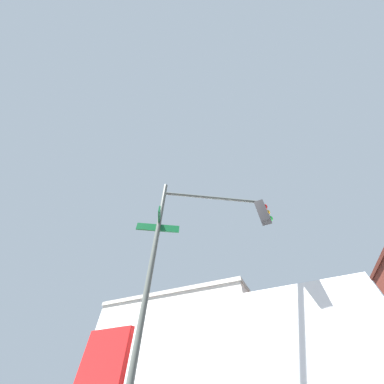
# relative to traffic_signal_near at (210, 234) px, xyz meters

# --- Properties ---
(traffic_signal_near) EXTENTS (3.32, 2.31, 6.28)m
(traffic_signal_near) POSITION_rel_traffic_signal_near_xyz_m (0.00, 0.00, 0.00)
(traffic_signal_near) COLOR #474C47
(traffic_signal_near) RESTS_ON ground_plane
(building_stucco) EXTENTS (18.11, 22.89, 9.08)m
(building_stucco) POSITION_rel_traffic_signal_near_xyz_m (-11.12, 25.60, 0.09)
(building_stucco) COLOR silver
(building_stucco) RESTS_ON ground_plane
(box_truck_second) EXTENTS (8.99, 2.69, 3.55)m
(box_truck_second) POSITION_rel_traffic_signal_near_xyz_m (-1.15, 3.05, -2.49)
(box_truck_second) COLOR #B21919
(box_truck_second) RESTS_ON ground_plane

